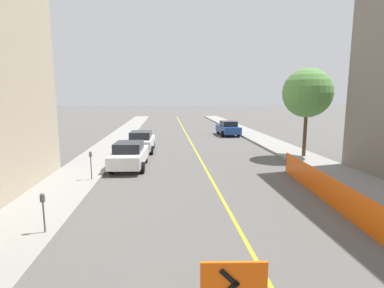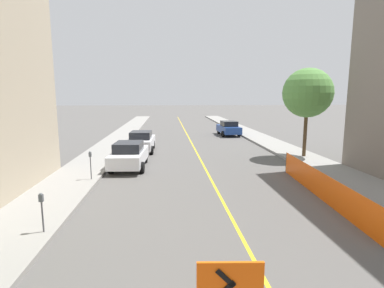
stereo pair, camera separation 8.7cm
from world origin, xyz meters
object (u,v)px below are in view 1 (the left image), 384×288
object	(u,v)px
parked_car_curb_far	(228,128)
street_tree_right_near	(307,93)
parked_car_curb_mid	(141,141)
parking_meter_near_curb	(43,205)
arrow_barricade_primary	(234,285)
parked_car_curb_near	(129,155)
parking_meter_far_curb	(91,160)

from	to	relation	value
parked_car_curb_far	street_tree_right_near	world-z (taller)	street_tree_right_near
parked_car_curb_mid	parking_meter_near_curb	distance (m)	14.32
arrow_barricade_primary	parked_car_curb_far	size ratio (longest dim) A/B	0.32
parked_car_curb_mid	parked_car_curb_far	xyz separation A→B (m)	(8.72, 8.93, 0.00)
parking_meter_near_curb	street_tree_right_near	xyz separation A→B (m)	(13.24, 10.64, 3.42)
parked_car_curb_near	parking_meter_far_curb	size ratio (longest dim) A/B	3.10
parked_car_curb_far	arrow_barricade_primary	bearing A→B (deg)	-105.03
parked_car_curb_near	parking_meter_far_curb	bearing A→B (deg)	-114.71
parking_meter_near_curb	arrow_barricade_primary	bearing A→B (deg)	-40.59
parked_car_curb_near	parked_car_curb_far	xyz separation A→B (m)	(8.99, 14.34, 0.00)
parked_car_curb_near	parked_car_curb_far	distance (m)	16.93
parked_car_curb_near	arrow_barricade_primary	bearing A→B (deg)	-72.31
parked_car_curb_far	parking_meter_near_curb	distance (m)	25.42
parked_car_curb_mid	street_tree_right_near	xyz separation A→B (m)	(11.43, -3.57, 3.67)
parked_car_curb_mid	arrow_barricade_primary	bearing A→B (deg)	-77.90
arrow_barricade_primary	parked_car_curb_near	xyz separation A→B (m)	(-3.35, 12.98, -0.16)
parked_car_curb_mid	street_tree_right_near	bearing A→B (deg)	-14.74
parking_meter_far_curb	street_tree_right_near	size ratio (longest dim) A/B	0.24
parked_car_curb_mid	parking_meter_near_curb	bearing A→B (deg)	-94.66
parked_car_curb_near	street_tree_right_near	distance (m)	12.40
parked_car_curb_near	parking_meter_near_curb	world-z (taller)	parked_car_curb_near
arrow_barricade_primary	parked_car_curb_near	distance (m)	13.41
arrow_barricade_primary	parked_car_curb_far	world-z (taller)	parked_car_curb_far
parked_car_curb_near	parking_meter_near_curb	distance (m)	8.93
arrow_barricade_primary	parked_car_curb_far	distance (m)	27.90
parked_car_curb_near	parked_car_curb_far	world-z (taller)	same
parked_car_curb_mid	street_tree_right_near	distance (m)	12.52
parked_car_curb_far	parking_meter_far_curb	xyz separation A→B (m)	(-10.53, -17.24, 0.36)
parked_car_curb_near	parked_car_curb_far	size ratio (longest dim) A/B	1.00
arrow_barricade_primary	street_tree_right_near	size ratio (longest dim) A/B	0.23
arrow_barricade_primary	parking_meter_near_curb	world-z (taller)	parking_meter_near_curb
arrow_barricade_primary	parking_meter_near_curb	bearing A→B (deg)	143.42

